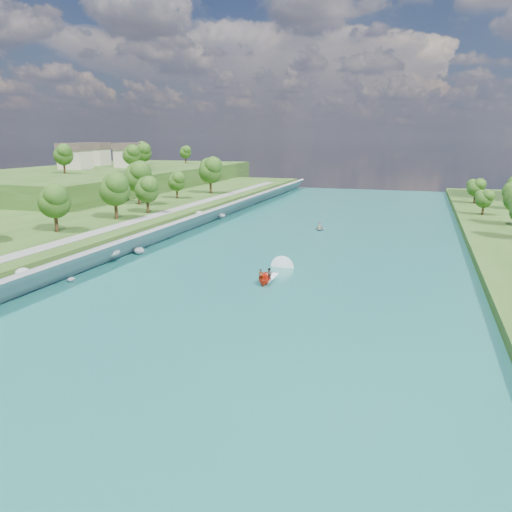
% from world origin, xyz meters
% --- Properties ---
extents(ground, '(260.00, 260.00, 0.00)m').
position_xyz_m(ground, '(0.00, 0.00, 0.00)').
color(ground, '#2D5119').
rests_on(ground, ground).
extents(river_water, '(55.00, 240.00, 0.10)m').
position_xyz_m(river_water, '(0.00, 20.00, 0.05)').
color(river_water, '#17584D').
rests_on(river_water, ground).
extents(berm_west, '(45.00, 240.00, 3.50)m').
position_xyz_m(berm_west, '(-50.00, 20.00, 1.75)').
color(berm_west, '#2D5119').
rests_on(berm_west, ground).
extents(ridge_west, '(60.00, 120.00, 9.00)m').
position_xyz_m(ridge_west, '(-82.50, 95.00, 4.50)').
color(ridge_west, '#2D5119').
rests_on(ridge_west, ground).
extents(riprap_bank, '(4.00, 236.00, 4.05)m').
position_xyz_m(riprap_bank, '(-25.87, 19.05, 1.81)').
color(riprap_bank, slate).
rests_on(riprap_bank, ground).
extents(riverside_path, '(3.00, 200.00, 0.10)m').
position_xyz_m(riverside_path, '(-32.50, 20.00, 3.55)').
color(riverside_path, gray).
rests_on(riverside_path, berm_west).
extents(ridge_houses, '(29.50, 29.50, 8.40)m').
position_xyz_m(ridge_houses, '(-88.67, 100.00, 13.31)').
color(ridge_houses, beige).
rests_on(ridge_houses, ridge_west).
extents(trees_west, '(17.01, 149.21, 12.09)m').
position_xyz_m(trees_west, '(-40.45, 11.18, 8.85)').
color(trees_west, '#214713').
rests_on(trees_west, berm_west).
extents(trees_ridge, '(25.13, 69.31, 10.22)m').
position_xyz_m(trees_ridge, '(-74.52, 97.13, 13.78)').
color(trees_ridge, '#214713').
rests_on(trees_ridge, ridge_west).
extents(motorboat, '(3.60, 18.69, 2.07)m').
position_xyz_m(motorboat, '(0.08, 11.03, 0.70)').
color(motorboat, red).
rests_on(motorboat, river_water).
extents(raft, '(2.91, 3.66, 1.72)m').
position_xyz_m(raft, '(-0.79, 50.85, 0.50)').
color(raft, gray).
rests_on(raft, river_water).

